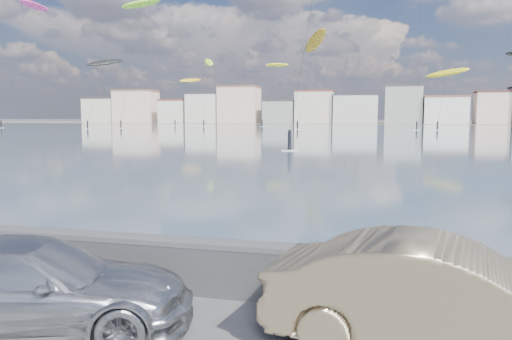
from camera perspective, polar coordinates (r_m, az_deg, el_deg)
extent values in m
cube|color=#405A63|center=(97.36, 12.08, 4.23)|extent=(500.00, 177.00, 0.00)
cube|color=#4C473D|center=(205.80, 13.18, 5.23)|extent=(500.00, 60.00, 0.00)
cube|color=#28282B|center=(9.56, -7.88, -11.17)|extent=(400.00, 0.35, 0.90)
cylinder|color=#28282B|center=(9.43, -7.92, -8.56)|extent=(400.00, 0.36, 0.36)
cube|color=beige|center=(223.82, -17.08, 6.48)|extent=(14.00, 11.00, 10.00)
cube|color=#383330|center=(223.93, -17.12, 7.83)|extent=(14.28, 11.22, 0.60)
cube|color=beige|center=(216.25, -13.55, 6.99)|extent=(16.00, 12.00, 13.00)
cube|color=brown|center=(216.46, -13.59, 8.79)|extent=(16.32, 12.24, 0.60)
cube|color=silver|center=(208.72, -9.24, 6.56)|extent=(11.00, 10.00, 9.00)
cube|color=brown|center=(208.80, -9.27, 7.88)|extent=(11.22, 10.20, 0.60)
cube|color=beige|center=(203.95, -5.87, 6.97)|extent=(13.00, 11.00, 11.50)
cube|color=#2D2D33|center=(204.11, -5.89, 8.67)|extent=(13.26, 11.22, 0.60)
cube|color=beige|center=(199.50, -1.92, 7.38)|extent=(15.00, 12.00, 14.00)
cube|color=brown|center=(199.76, -1.93, 9.47)|extent=(15.30, 12.24, 0.60)
cube|color=gray|center=(195.56, 2.77, 6.59)|extent=(12.00, 10.00, 8.50)
cube|color=#383330|center=(195.64, 2.77, 7.92)|extent=(12.24, 10.20, 0.60)
cube|color=beige|center=(193.38, 6.72, 7.07)|extent=(14.00, 11.00, 12.00)
cube|color=brown|center=(193.57, 6.75, 8.94)|extent=(14.28, 11.22, 0.60)
cube|color=beige|center=(191.99, 11.35, 6.78)|extent=(16.00, 13.00, 10.50)
cube|color=#2D2D33|center=(192.12, 11.38, 8.43)|extent=(16.32, 13.26, 0.60)
cube|color=gray|center=(191.92, 16.47, 7.09)|extent=(13.00, 10.00, 13.50)
cube|color=#383330|center=(192.18, 16.54, 9.19)|extent=(13.26, 10.20, 0.60)
cube|color=white|center=(193.01, 20.78, 6.34)|extent=(15.00, 12.00, 9.50)
cube|color=brown|center=(193.12, 20.84, 7.84)|extent=(15.30, 12.24, 0.60)
cube|color=beige|center=(195.40, 25.33, 6.36)|extent=(11.00, 9.00, 11.00)
cube|color=#562D23|center=(195.55, 25.41, 8.06)|extent=(11.22, 9.18, 0.60)
imported|color=#A9AAB0|center=(8.50, -24.41, -12.06)|extent=(5.29, 3.32, 1.43)
imported|color=tan|center=(7.52, 20.56, -13.62)|extent=(5.06, 2.41, 1.60)
ellipsoid|color=#BF8C19|center=(121.92, 6.80, 14.43)|extent=(7.73, 9.63, 6.24)
cube|color=white|center=(115.01, 4.76, 4.67)|extent=(1.40, 0.42, 0.08)
cylinder|color=black|center=(114.99, 4.76, 5.12)|extent=(0.36, 0.36, 1.70)
sphere|color=black|center=(114.97, 4.76, 5.57)|extent=(0.28, 0.28, 0.28)
cylinder|color=black|center=(118.06, 5.80, 10.00)|extent=(3.09, 6.27, 19.32)
cube|color=white|center=(46.07, 3.86, 2.24)|extent=(1.40, 0.42, 0.08)
cylinder|color=black|center=(46.01, 3.87, 3.36)|extent=(0.36, 0.36, 1.70)
sphere|color=black|center=(45.97, 3.87, 4.48)|extent=(0.28, 0.28, 0.28)
ellipsoid|color=#E5338C|center=(155.46, -24.00, 16.79)|extent=(3.64, 11.10, 2.49)
cube|color=white|center=(141.92, -27.10, 4.31)|extent=(1.40, 0.42, 0.08)
cylinder|color=black|center=(141.90, -27.12, 4.67)|extent=(0.36, 0.36, 1.70)
sphere|color=black|center=(141.89, -27.14, 5.04)|extent=(0.28, 0.28, 0.28)
cylinder|color=black|center=(147.82, -25.52, 11.08)|extent=(0.50, 14.27, 31.68)
ellipsoid|color=#BF8C19|center=(164.57, -7.53, 10.13)|extent=(6.85, 7.68, 2.53)
cube|color=white|center=(151.96, -9.24, 5.01)|extent=(1.40, 0.42, 0.08)
cylinder|color=black|center=(151.94, -9.25, 5.35)|extent=(0.36, 0.36, 1.70)
sphere|color=black|center=(151.93, -9.25, 5.69)|extent=(0.28, 0.28, 0.28)
cylinder|color=black|center=(158.10, -8.36, 7.90)|extent=(0.16, 13.24, 13.14)
ellipsoid|color=#8CD826|center=(136.02, -13.00, 18.02)|extent=(9.85, 8.14, 4.41)
cube|color=white|center=(127.56, -15.18, 4.63)|extent=(1.40, 0.42, 0.08)
cylinder|color=black|center=(127.54, -15.19, 5.04)|extent=(0.36, 0.36, 1.70)
sphere|color=black|center=(127.53, -15.20, 5.44)|extent=(0.28, 0.28, 0.28)
cylinder|color=black|center=(130.93, -14.09, 11.82)|extent=(2.45, 7.65, 29.98)
ellipsoid|color=yellow|center=(149.45, 2.45, 11.91)|extent=(7.49, 7.11, 1.60)
cube|color=white|center=(141.18, 0.71, 4.99)|extent=(1.40, 0.42, 0.08)
cylinder|color=black|center=(141.17, 0.71, 5.36)|extent=(0.36, 0.36, 1.70)
sphere|color=black|center=(141.15, 0.71, 5.73)|extent=(0.28, 0.28, 0.28)
cylinder|color=black|center=(145.06, 1.60, 8.80)|extent=(2.58, 8.38, 16.59)
ellipsoid|color=black|center=(135.21, -16.89, 11.68)|extent=(8.41, 8.87, 3.73)
cube|color=white|center=(123.31, -18.69, 4.47)|extent=(1.40, 0.42, 0.08)
cylinder|color=black|center=(123.29, -18.71, 4.89)|extent=(0.36, 0.36, 1.70)
sphere|color=black|center=(123.28, -18.72, 5.31)|extent=(0.28, 0.28, 0.28)
cylinder|color=black|center=(129.02, -17.77, 8.52)|extent=(2.09, 12.03, 15.30)
cube|color=white|center=(114.19, 17.88, 4.38)|extent=(1.40, 0.42, 0.08)
cylinder|color=black|center=(114.16, 17.90, 4.83)|extent=(0.36, 0.36, 1.70)
sphere|color=black|center=(114.15, 17.91, 5.28)|extent=(0.28, 0.28, 0.28)
cylinder|color=black|center=(121.14, 18.16, 13.25)|extent=(0.69, 12.08, 34.55)
ellipsoid|color=yellow|center=(122.97, 20.95, 10.33)|extent=(10.47, 8.85, 3.31)
cube|color=white|center=(114.84, 20.01, 4.31)|extent=(1.40, 0.42, 0.08)
cylinder|color=black|center=(114.82, 20.03, 4.76)|extent=(0.36, 0.36, 1.70)
sphere|color=black|center=(114.80, 20.04, 5.21)|extent=(0.28, 0.28, 0.28)
cylinder|color=black|center=(118.76, 20.51, 7.72)|extent=(2.33, 7.64, 11.51)
ellipsoid|color=#8CD826|center=(157.08, -5.43, 12.17)|extent=(5.72, 7.69, 4.12)
cube|color=white|center=(142.64, -6.00, 4.97)|extent=(1.40, 0.42, 0.08)
cylinder|color=black|center=(142.62, -6.00, 5.34)|extent=(0.36, 0.36, 1.70)
sphere|color=black|center=(142.61, -6.01, 5.70)|extent=(0.28, 0.28, 0.28)
cylinder|color=black|center=(149.59, -5.71, 8.99)|extent=(3.07, 13.45, 18.12)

